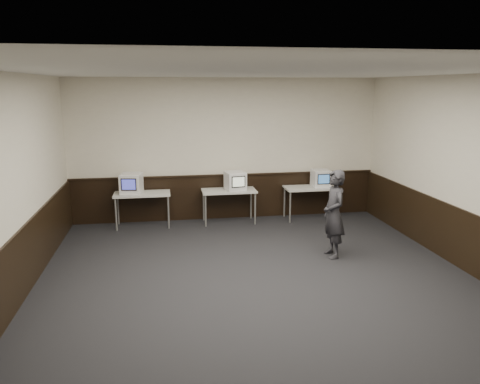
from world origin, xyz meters
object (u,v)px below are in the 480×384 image
object	(u,v)px
desk_right	(311,190)
emac_center	(235,181)
desk_left	(142,196)
emac_left	(131,183)
emac_right	(321,178)
person	(334,214)
desk_center	(229,193)

from	to	relation	value
desk_right	emac_center	distance (m)	1.78
desk_left	desk_right	distance (m)	3.80
desk_left	emac_left	bearing A→B (deg)	177.30
emac_right	person	size ratio (longest dim) A/B	0.27
desk_right	emac_center	bearing A→B (deg)	-178.74
emac_center	emac_right	distance (m)	2.00
person	emac_right	bearing A→B (deg)	164.95
desk_center	emac_right	bearing A→B (deg)	0.25
emac_center	desk_right	bearing A→B (deg)	-8.77
desk_center	desk_right	bearing A→B (deg)	0.00
desk_center	desk_right	xyz separation A→B (m)	(1.90, 0.00, 0.00)
desk_left	emac_right	bearing A→B (deg)	0.13
desk_right	emac_left	distance (m)	4.03
desk_center	desk_right	world-z (taller)	same
desk_left	emac_right	distance (m)	4.04
person	emac_center	bearing A→B (deg)	-151.32
desk_left	desk_right	world-z (taller)	same
emac_right	person	world-z (taller)	person
desk_center	desk_left	bearing A→B (deg)	180.00
emac_right	desk_right	bearing A→B (deg)	-177.56
desk_left	person	xyz separation A→B (m)	(3.44, -2.45, 0.11)
emac_left	emac_center	bearing A→B (deg)	8.84
emac_center	emac_left	bearing A→B (deg)	168.72
emac_left	emac_center	size ratio (longest dim) A/B	1.05
desk_center	person	world-z (taller)	person
desk_right	emac_right	bearing A→B (deg)	2.29
desk_center	person	distance (m)	2.90
person	desk_center	bearing A→B (deg)	-149.33
desk_left	person	distance (m)	4.22
emac_right	person	distance (m)	2.54
desk_center	emac_left	world-z (taller)	emac_left
desk_left	emac_right	size ratio (longest dim) A/B	2.83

